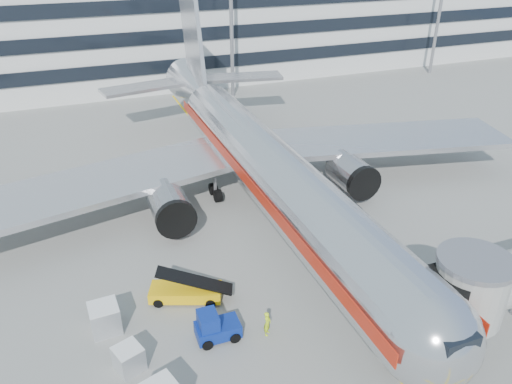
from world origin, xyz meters
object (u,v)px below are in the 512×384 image
object	(u,v)px
cargo_container_left	(105,318)
cargo_container_right	(129,359)
main_jet	(259,159)
baggage_tug	(215,327)
belt_loader	(186,291)
ramp_worker	(267,323)

from	to	relation	value
cargo_container_left	cargo_container_right	xyz separation A→B (m)	(0.85, -3.50, -0.16)
main_jet	baggage_tug	size ratio (longest dim) A/B	19.71
main_jet	belt_loader	distance (m)	13.94
baggage_tug	cargo_container_right	bearing A→B (deg)	-174.21
main_jet	cargo_container_left	bearing A→B (deg)	-142.03
belt_loader	cargo_container_left	bearing A→B (deg)	-169.19
main_jet	belt_loader	xyz separation A→B (m)	(-9.00, -10.03, -3.59)
cargo_container_left	ramp_worker	world-z (taller)	cargo_container_left
main_jet	cargo_container_left	world-z (taller)	main_jet
cargo_container_left	ramp_worker	xyz separation A→B (m)	(8.78, -3.79, -0.09)
cargo_container_right	ramp_worker	bearing A→B (deg)	-2.09
cargo_container_right	baggage_tug	bearing A→B (deg)	5.79
main_jet	belt_loader	world-z (taller)	main_jet
main_jet	belt_loader	bearing A→B (deg)	-131.90
belt_loader	ramp_worker	bearing A→B (deg)	-52.25
baggage_tug	cargo_container_left	xyz separation A→B (m)	(-5.84, 2.99, 0.06)
ramp_worker	main_jet	bearing A→B (deg)	18.19
baggage_tug	cargo_container_left	bearing A→B (deg)	152.85
main_jet	cargo_container_left	size ratio (longest dim) A/B	28.65
main_jet	belt_loader	size ratio (longest dim) A/B	10.51
main_jet	ramp_worker	xyz separation A→B (m)	(-5.31, -14.79, -3.43)
cargo_container_right	belt_loader	bearing A→B (deg)	46.46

